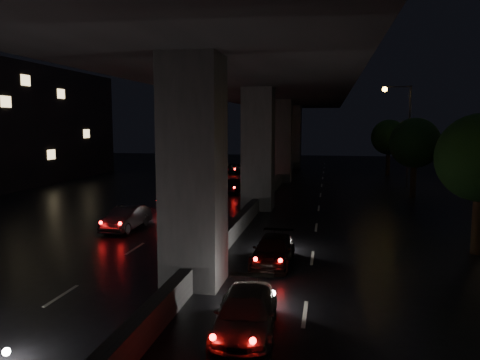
% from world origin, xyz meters
% --- Properties ---
extents(ground, '(120.00, 120.00, 0.00)m').
position_xyz_m(ground, '(0.00, 0.00, 0.00)').
color(ground, black).
rests_on(ground, ground).
extents(viaduct, '(12.00, 80.00, 10.50)m').
position_xyz_m(viaduct, '(0.00, 5.00, 8.34)').
color(viaduct, '#333335').
rests_on(viaduct, ground).
extents(median_barrier, '(0.45, 70.00, 0.85)m').
position_xyz_m(median_barrier, '(0.00, 5.00, 0.42)').
color(median_barrier, '#333335').
rests_on(median_barrier, ground).
extents(tree_c, '(3.80, 3.80, 6.12)m').
position_xyz_m(tree_c, '(11.00, 12.00, 4.20)').
color(tree_c, black).
rests_on(tree_c, ground).
extents(tree_d, '(3.80, 3.80, 6.12)m').
position_xyz_m(tree_d, '(11.00, 28.00, 4.20)').
color(tree_d, black).
rests_on(tree_d, ground).
extents(streetlight_far, '(2.52, 0.44, 9.00)m').
position_xyz_m(streetlight_far, '(10.97, 18.00, 5.66)').
color(streetlight_far, '#2D2D33').
rests_on(streetlight_far, ground).
extents(car_2, '(1.87, 4.04, 1.14)m').
position_xyz_m(car_2, '(2.50, -13.68, 0.57)').
color(car_2, '#57514B').
rests_on(car_2, ground).
extents(car_3, '(1.61, 3.84, 1.11)m').
position_xyz_m(car_3, '(2.47, -7.17, 0.55)').
color(car_3, black).
rests_on(car_3, ground).
extents(car_4, '(1.46, 3.82, 1.24)m').
position_xyz_m(car_4, '(-6.05, -2.39, 0.62)').
color(car_4, black).
rests_on(car_4, ground).
extents(car_5, '(1.48, 3.62, 1.17)m').
position_xyz_m(car_5, '(-2.94, -1.15, 0.58)').
color(car_5, black).
rests_on(car_5, ground).
extents(car_6, '(1.95, 3.35, 1.07)m').
position_xyz_m(car_6, '(-6.00, 4.93, 0.54)').
color(car_6, black).
rests_on(car_6, ground).
extents(car_7, '(2.68, 4.69, 1.28)m').
position_xyz_m(car_7, '(-6.31, 14.64, 0.64)').
color(car_7, black).
rests_on(car_7, ground).
extents(car_8, '(1.71, 3.73, 1.24)m').
position_xyz_m(car_8, '(-3.12, 11.69, 0.62)').
color(car_8, black).
rests_on(car_8, ground).
extents(car_9, '(1.91, 4.08, 1.29)m').
position_xyz_m(car_9, '(-2.73, 19.51, 0.65)').
color(car_9, '#3F3B37').
rests_on(car_9, ground).
extents(car_10, '(2.89, 4.73, 1.23)m').
position_xyz_m(car_10, '(-2.89, 26.33, 0.61)').
color(car_10, black).
rests_on(car_10, ground).
extents(car_11, '(2.04, 4.02, 1.09)m').
position_xyz_m(car_11, '(-6.18, 27.11, 0.54)').
color(car_11, black).
rests_on(car_11, ground).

